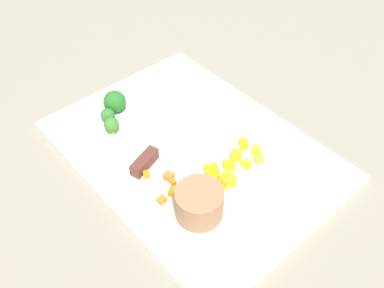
{
  "coord_description": "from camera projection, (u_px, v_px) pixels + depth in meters",
  "views": [
    {
      "loc": [
        0.38,
        -0.34,
        0.54
      ],
      "look_at": [
        0.0,
        0.0,
        0.02
      ],
      "focal_mm": 38.96,
      "sensor_mm": 36.0,
      "label": 1
    }
  ],
  "objects": [
    {
      "name": "ground_plane",
      "position": [
        192.0,
        153.0,
        0.74
      ],
      "size": [
        4.0,
        4.0,
        0.0
      ],
      "primitive_type": "plane",
      "color": "gray"
    },
    {
      "name": "cutting_board",
      "position": [
        192.0,
        150.0,
        0.74
      ],
      "size": [
        0.49,
        0.36,
        0.01
      ],
      "primitive_type": "cube",
      "color": "white",
      "rests_on": "ground_plane"
    },
    {
      "name": "prep_bowl",
      "position": [
        199.0,
        203.0,
        0.62
      ],
      "size": [
        0.07,
        0.07,
        0.05
      ],
      "primitive_type": "cylinder",
      "color": "#926A48",
      "rests_on": "cutting_board"
    },
    {
      "name": "chef_knife",
      "position": [
        166.0,
        140.0,
        0.74
      ],
      "size": [
        0.11,
        0.29,
        0.02
      ],
      "rotation": [
        0.0,
        0.0,
        1.88
      ],
      "color": "silver",
      "rests_on": "cutting_board"
    },
    {
      "name": "carrot_dice_0",
      "position": [
        173.0,
        182.0,
        0.67
      ],
      "size": [
        0.01,
        0.01,
        0.01
      ],
      "primitive_type": "cube",
      "rotation": [
        0.0,
        0.0,
        1.35
      ],
      "color": "orange",
      "rests_on": "cutting_board"
    },
    {
      "name": "carrot_dice_1",
      "position": [
        162.0,
        200.0,
        0.65
      ],
      "size": [
        0.01,
        0.01,
        0.01
      ],
      "primitive_type": "cube",
      "rotation": [
        0.0,
        0.0,
        3.14
      ],
      "color": "orange",
      "rests_on": "cutting_board"
    },
    {
      "name": "carrot_dice_2",
      "position": [
        169.0,
        176.0,
        0.68
      ],
      "size": [
        0.02,
        0.02,
        0.01
      ],
      "primitive_type": "cube",
      "rotation": [
        0.0,
        0.0,
        0.23
      ],
      "color": "orange",
      "rests_on": "cutting_board"
    },
    {
      "name": "carrot_dice_3",
      "position": [
        173.0,
        192.0,
        0.66
      ],
      "size": [
        0.02,
        0.02,
        0.01
      ],
      "primitive_type": "cube",
      "rotation": [
        0.0,
        0.0,
        0.71
      ],
      "color": "orange",
      "rests_on": "cutting_board"
    },
    {
      "name": "carrot_dice_4",
      "position": [
        148.0,
        175.0,
        0.68
      ],
      "size": [
        0.02,
        0.02,
        0.01
      ],
      "primitive_type": "cube",
      "rotation": [
        0.0,
        0.0,
        2.62
      ],
      "color": "orange",
      "rests_on": "cutting_board"
    },
    {
      "name": "carrot_dice_5",
      "position": [
        190.0,
        187.0,
        0.66
      ],
      "size": [
        0.02,
        0.02,
        0.01
      ],
      "primitive_type": "cube",
      "rotation": [
        0.0,
        0.0,
        2.67
      ],
      "color": "orange",
      "rests_on": "cutting_board"
    },
    {
      "name": "pepper_dice_0",
      "position": [
        227.0,
        180.0,
        0.67
      ],
      "size": [
        0.03,
        0.03,
        0.02
      ],
      "primitive_type": "cube",
      "rotation": [
        0.0,
        0.0,
        1.41
      ],
      "color": "yellow",
      "rests_on": "cutting_board"
    },
    {
      "name": "pepper_dice_1",
      "position": [
        246.0,
        164.0,
        0.7
      ],
      "size": [
        0.02,
        0.01,
        0.01
      ],
      "primitive_type": "cube",
      "rotation": [
        0.0,
        0.0,
        0.19
      ],
      "color": "yellow",
      "rests_on": "cutting_board"
    },
    {
      "name": "pepper_dice_2",
      "position": [
        237.0,
        155.0,
        0.71
      ],
      "size": [
        0.02,
        0.02,
        0.02
      ],
      "primitive_type": "cube",
      "rotation": [
        0.0,
        0.0,
        0.73
      ],
      "color": "yellow",
      "rests_on": "cutting_board"
    },
    {
      "name": "pepper_dice_3",
      "position": [
        211.0,
        171.0,
        0.69
      ],
      "size": [
        0.03,
        0.03,
        0.02
      ],
      "primitive_type": "cube",
      "rotation": [
        0.0,
        0.0,
        1.07
      ],
      "color": "yellow",
      "rests_on": "cutting_board"
    },
    {
      "name": "pepper_dice_4",
      "position": [
        244.0,
        144.0,
        0.73
      ],
      "size": [
        0.02,
        0.02,
        0.01
      ],
      "primitive_type": "cube",
      "rotation": [
        0.0,
        0.0,
        2.59
      ],
      "color": "yellow",
      "rests_on": "cutting_board"
    },
    {
      "name": "pepper_dice_5",
      "position": [
        259.0,
        159.0,
        0.71
      ],
      "size": [
        0.02,
        0.02,
        0.01
      ],
      "primitive_type": "cube",
      "rotation": [
        0.0,
        0.0,
        0.94
      ],
      "color": "yellow",
      "rests_on": "cutting_board"
    },
    {
      "name": "pepper_dice_6",
      "position": [
        257.0,
        151.0,
        0.72
      ],
      "size": [
        0.02,
        0.02,
        0.01
      ],
      "primitive_type": "cube",
      "rotation": [
        0.0,
        0.0,
        2.18
      ],
      "color": "yellow",
      "rests_on": "cutting_board"
    },
    {
      "name": "pepper_dice_7",
      "position": [
        229.0,
        165.0,
        0.7
      ],
      "size": [
        0.02,
        0.02,
        0.01
      ],
      "primitive_type": "cube",
      "rotation": [
        0.0,
        0.0,
        2.81
      ],
      "color": "yellow",
      "rests_on": "cutting_board"
    },
    {
      "name": "broccoli_floret_0",
      "position": [
        108.0,
        115.0,
        0.77
      ],
      "size": [
        0.03,
        0.03,
        0.03
      ],
      "color": "#96B65C",
      "rests_on": "cutting_board"
    },
    {
      "name": "broccoli_floret_1",
      "position": [
        115.0,
        102.0,
        0.79
      ],
      "size": [
        0.04,
        0.04,
        0.04
      ],
      "color": "#8EB067",
      "rests_on": "cutting_board"
    },
    {
      "name": "broccoli_floret_2",
      "position": [
        112.0,
        125.0,
        0.75
      ],
      "size": [
        0.03,
        0.03,
        0.03
      ],
      "color": "#8AC355",
      "rests_on": "cutting_board"
    }
  ]
}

